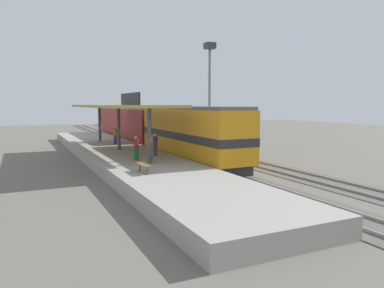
{
  "coord_description": "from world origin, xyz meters",
  "views": [
    {
      "loc": [
        -12.26,
        -30.63,
        4.76
      ],
      "look_at": [
        -1.38,
        -7.67,
        2.0
      ],
      "focal_mm": 34.36,
      "sensor_mm": 36.0,
      "label": 1
    }
  ],
  "objects_px": {
    "platform_bench": "(143,165)",
    "freight_car": "(188,130)",
    "locomotive": "(190,134)",
    "light_mast": "(210,72)",
    "passenger_carriage_single": "(128,124)",
    "person_walking": "(115,134)",
    "person_boarding": "(155,144)",
    "person_waiting": "(136,147)"
  },
  "relations": [
    {
      "from": "locomotive",
      "to": "light_mast",
      "type": "relative_size",
      "value": 1.23
    },
    {
      "from": "light_mast",
      "to": "platform_bench",
      "type": "bearing_deg",
      "value": -127.52
    },
    {
      "from": "platform_bench",
      "to": "passenger_carriage_single",
      "type": "relative_size",
      "value": 0.08
    },
    {
      "from": "person_waiting",
      "to": "person_boarding",
      "type": "bearing_deg",
      "value": 35.69
    },
    {
      "from": "passenger_carriage_single",
      "to": "light_mast",
      "type": "xyz_separation_m",
      "value": [
        7.8,
        -6.55,
        6.08
      ]
    },
    {
      "from": "freight_car",
      "to": "person_waiting",
      "type": "distance_m",
      "value": 15.59
    },
    {
      "from": "person_boarding",
      "to": "light_mast",
      "type": "bearing_deg",
      "value": 47.61
    },
    {
      "from": "platform_bench",
      "to": "freight_car",
      "type": "relative_size",
      "value": 0.14
    },
    {
      "from": "passenger_carriage_single",
      "to": "person_waiting",
      "type": "bearing_deg",
      "value": -104.14
    },
    {
      "from": "person_waiting",
      "to": "platform_bench",
      "type": "bearing_deg",
      "value": -102.06
    },
    {
      "from": "freight_car",
      "to": "light_mast",
      "type": "distance_m",
      "value": 7.26
    },
    {
      "from": "locomotive",
      "to": "light_mast",
      "type": "distance_m",
      "value": 15.09
    },
    {
      "from": "person_waiting",
      "to": "person_walking",
      "type": "bearing_deg",
      "value": 83.86
    },
    {
      "from": "person_walking",
      "to": "locomotive",
      "type": "bearing_deg",
      "value": -66.68
    },
    {
      "from": "locomotive",
      "to": "freight_car",
      "type": "distance_m",
      "value": 11.37
    },
    {
      "from": "freight_car",
      "to": "person_walking",
      "type": "bearing_deg",
      "value": -170.12
    },
    {
      "from": "platform_bench",
      "to": "light_mast",
      "type": "bearing_deg",
      "value": 52.48
    },
    {
      "from": "passenger_carriage_single",
      "to": "freight_car",
      "type": "relative_size",
      "value": 1.67
    },
    {
      "from": "platform_bench",
      "to": "person_waiting",
      "type": "distance_m",
      "value": 4.78
    },
    {
      "from": "platform_bench",
      "to": "person_walking",
      "type": "distance_m",
      "value": 15.61
    },
    {
      "from": "light_mast",
      "to": "person_walking",
      "type": "relative_size",
      "value": 6.84
    },
    {
      "from": "platform_bench",
      "to": "passenger_carriage_single",
      "type": "bearing_deg",
      "value": 76.25
    },
    {
      "from": "passenger_carriage_single",
      "to": "person_boarding",
      "type": "height_order",
      "value": "passenger_carriage_single"
    },
    {
      "from": "locomotive",
      "to": "person_boarding",
      "type": "relative_size",
      "value": 8.44
    },
    {
      "from": "person_waiting",
      "to": "light_mast",
      "type": "bearing_deg",
      "value": 46.14
    },
    {
      "from": "person_waiting",
      "to": "person_boarding",
      "type": "distance_m",
      "value": 2.3
    },
    {
      "from": "locomotive",
      "to": "person_waiting",
      "type": "height_order",
      "value": "locomotive"
    },
    {
      "from": "locomotive",
      "to": "person_waiting",
      "type": "relative_size",
      "value": 8.44
    },
    {
      "from": "person_walking",
      "to": "light_mast",
      "type": "bearing_deg",
      "value": 12.24
    },
    {
      "from": "light_mast",
      "to": "person_boarding",
      "type": "distance_m",
      "value": 17.5
    },
    {
      "from": "platform_bench",
      "to": "freight_car",
      "type": "bearing_deg",
      "value": 57.93
    },
    {
      "from": "person_walking",
      "to": "person_boarding",
      "type": "height_order",
      "value": "same"
    },
    {
      "from": "locomotive",
      "to": "person_walking",
      "type": "height_order",
      "value": "locomotive"
    },
    {
      "from": "freight_car",
      "to": "locomotive",
      "type": "bearing_deg",
      "value": -113.88
    },
    {
      "from": "platform_bench",
      "to": "locomotive",
      "type": "distance_m",
      "value": 8.93
    },
    {
      "from": "freight_car",
      "to": "passenger_carriage_single",
      "type": "bearing_deg",
      "value": 121.15
    },
    {
      "from": "passenger_carriage_single",
      "to": "freight_car",
      "type": "distance_m",
      "value": 8.9
    },
    {
      "from": "locomotive",
      "to": "person_waiting",
      "type": "distance_m",
      "value": 5.38
    },
    {
      "from": "platform_bench",
      "to": "person_waiting",
      "type": "height_order",
      "value": "person_waiting"
    },
    {
      "from": "locomotive",
      "to": "freight_car",
      "type": "bearing_deg",
      "value": 66.12
    },
    {
      "from": "passenger_carriage_single",
      "to": "person_walking",
      "type": "xyz_separation_m",
      "value": [
        -3.85,
        -9.08,
        -0.46
      ]
    },
    {
      "from": "person_waiting",
      "to": "freight_car",
      "type": "bearing_deg",
      "value": 51.94
    }
  ]
}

